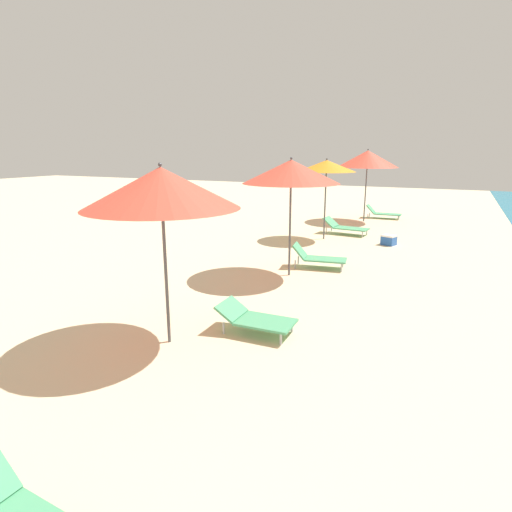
{
  "coord_description": "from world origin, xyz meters",
  "views": [
    {
      "loc": [
        3.73,
        4.21,
        2.96
      ],
      "look_at": [
        1.03,
        9.85,
        1.39
      ],
      "focal_mm": 29.55,
      "sensor_mm": 36.0,
      "label": 1
    }
  ],
  "objects": [
    {
      "name": "lounger_third_shoreside",
      "position": [
        0.91,
        10.09,
        0.25
      ],
      "size": [
        1.29,
        0.66,
        0.48
      ],
      "rotation": [
        0.0,
        0.0,
        0.03
      ],
      "color": "#4CA572",
      "rests_on": "ground"
    },
    {
      "name": "lounger_fifth_shoreside",
      "position": [
        0.16,
        19.16,
        0.28
      ],
      "size": [
        1.65,
        0.78,
        0.58
      ],
      "rotation": [
        0.0,
        0.0,
        -0.1
      ],
      "color": "#4CA572",
      "rests_on": "ground"
    },
    {
      "name": "umbrella_fourth",
      "position": [
        0.2,
        13.46,
        2.48
      ],
      "size": [
        2.27,
        2.27,
        2.81
      ],
      "color": "#4C4C51",
      "rests_on": "ground"
    },
    {
      "name": "umbrella_fifth",
      "position": [
        -0.29,
        18.02,
        2.46
      ],
      "size": [
        1.94,
        1.94,
        2.71
      ],
      "color": "#4C4C51",
      "rests_on": "ground"
    },
    {
      "name": "umbrella_farthest",
      "position": [
        0.19,
        22.37,
        2.61
      ],
      "size": [
        2.53,
        2.53,
        3.02
      ],
      "color": "#4C4C51",
      "rests_on": "ground"
    },
    {
      "name": "cooler_box",
      "position": [
        1.88,
        18.0,
        0.16
      ],
      "size": [
        0.51,
        0.48,
        0.33
      ],
      "color": "#2659B2",
      "rests_on": "ground"
    },
    {
      "name": "lounger_farthest_shoreside",
      "position": [
        0.77,
        23.52,
        0.26
      ],
      "size": [
        1.52,
        0.61,
        0.59
      ],
      "rotation": [
        0.0,
        0.0,
        0.03
      ],
      "color": "#4CA572",
      "rests_on": "ground"
    },
    {
      "name": "lounger_fourth_shoreside",
      "position": [
        0.63,
        14.39,
        0.29
      ],
      "size": [
        1.44,
        0.79,
        0.62
      ],
      "rotation": [
        0.0,
        0.0,
        0.18
      ],
      "color": "#4CA572",
      "rests_on": "ground"
    },
    {
      "name": "umbrella_third",
      "position": [
        -0.18,
        9.18,
        2.43
      ],
      "size": [
        2.32,
        2.32,
        2.79
      ],
      "color": "#4C4C51",
      "rests_on": "ground"
    }
  ]
}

